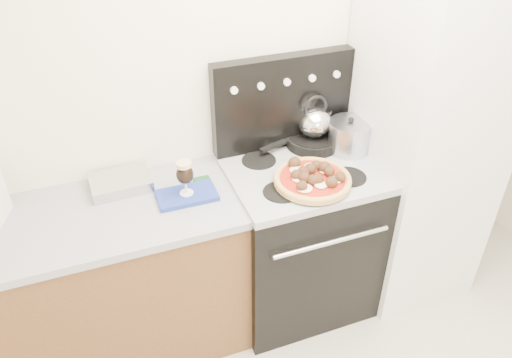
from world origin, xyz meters
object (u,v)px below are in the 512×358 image
base_cabinet (96,290)px  fridge (422,141)px  pizza_pan (312,183)px  tea_kettle (315,120)px  pizza (313,178)px  stock_pot (349,137)px  oven_mitt (187,195)px  skillet (313,140)px  stove_body (298,240)px  beer_glass (185,178)px

base_cabinet → fridge: size_ratio=0.76×
pizza_pan → tea_kettle: 0.41m
tea_kettle → pizza: bearing=-121.3°
stock_pot → base_cabinet: bearing=-177.7°
fridge → pizza_pan: fridge is taller
oven_mitt → tea_kettle: bearing=14.9°
pizza → skillet: bearing=63.3°
fridge → oven_mitt: 1.31m
stove_body → oven_mitt: size_ratio=3.13×
pizza_pan → stock_pot: size_ratio=1.57×
oven_mitt → stock_pot: size_ratio=1.28×
oven_mitt → tea_kettle: tea_kettle is taller
pizza → pizza_pan: bearing=0.0°
base_cabinet → beer_glass: bearing=-3.2°
stove_body → beer_glass: 0.83m
stove_body → fridge: size_ratio=0.46×
beer_glass → pizza: bearing=-13.3°
beer_glass → pizza: (0.59, -0.14, -0.05)m
stove_body → beer_glass: (-0.60, -0.00, 0.57)m
beer_glass → stock_pot: size_ratio=0.80×
stove_body → tea_kettle: (0.16, 0.20, 0.63)m
skillet → tea_kettle: size_ratio=1.49×
fridge → skillet: 0.59m
pizza → tea_kettle: 0.40m
fridge → pizza_pan: 0.73m
pizza_pan → tea_kettle: (0.17, 0.34, 0.15)m
stove_body → stock_pot: (0.31, 0.08, 0.56)m
oven_mitt → tea_kettle: size_ratio=1.40×
fridge → beer_glass: fridge is taller
skillet → tea_kettle: (0.00, 0.00, 0.13)m
pizza → beer_glass: bearing=166.7°
base_cabinet → oven_mitt: oven_mitt is taller
pizza → tea_kettle: tea_kettle is taller
stove_body → oven_mitt: 0.77m
oven_mitt → pizza_pan: 0.61m
oven_mitt → beer_glass: bearing=0.0°
skillet → stove_body: bearing=-128.1°
stove_body → beer_glass: size_ratio=4.98×
fridge → pizza: fridge is taller
oven_mitt → pizza: pizza is taller
stock_pot → skillet: bearing=141.4°
stove_body → tea_kettle: size_ratio=4.39×
fridge → skillet: size_ratio=6.37×
pizza_pan → stock_pot: bearing=34.7°
beer_glass → pizza_pan: size_ratio=0.51×
beer_glass → pizza_pan: beer_glass is taller
fridge → tea_kettle: fridge is taller
base_cabinet → skillet: size_ratio=4.86×
stove_body → pizza_pan: size_ratio=2.55×
fridge → tea_kettle: (-0.54, 0.23, 0.12)m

